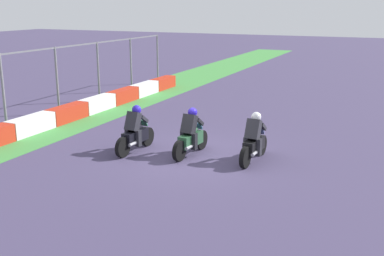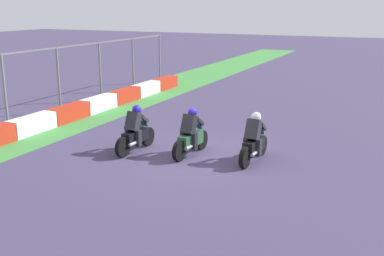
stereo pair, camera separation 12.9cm
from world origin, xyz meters
name	(u,v)px [view 1 (the left image)]	position (x,y,z in m)	size (l,w,h in m)	color
ground_plane	(191,156)	(0.00, 0.00, 0.00)	(120.00, 120.00, 0.00)	#413858
grass_verge	(27,133)	(0.00, 6.70, 0.01)	(72.00, 3.59, 0.02)	#428C40
track_barrier	(31,125)	(0.00, 6.50, 0.32)	(22.89, 0.60, 0.64)	red
perimeter_fence	(2,83)	(0.00, 7.69, 1.80)	(24.18, 0.10, 2.90)	slate
rider_lane_a	(254,141)	(0.35, -1.94, 0.62)	(2.04, 0.55, 1.51)	black
rider_lane_b	(191,136)	(0.12, 0.06, 0.62)	(2.04, 0.56, 1.51)	black
rider_lane_c	(135,133)	(-0.28, 1.84, 0.62)	(2.04, 0.55, 1.51)	black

